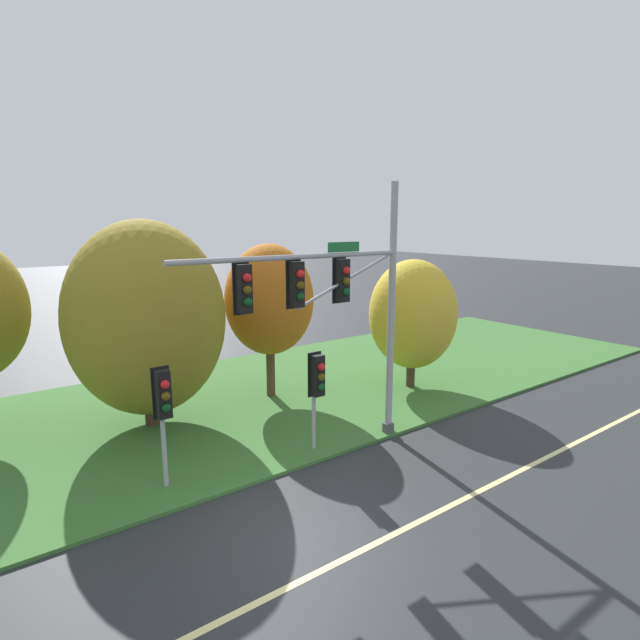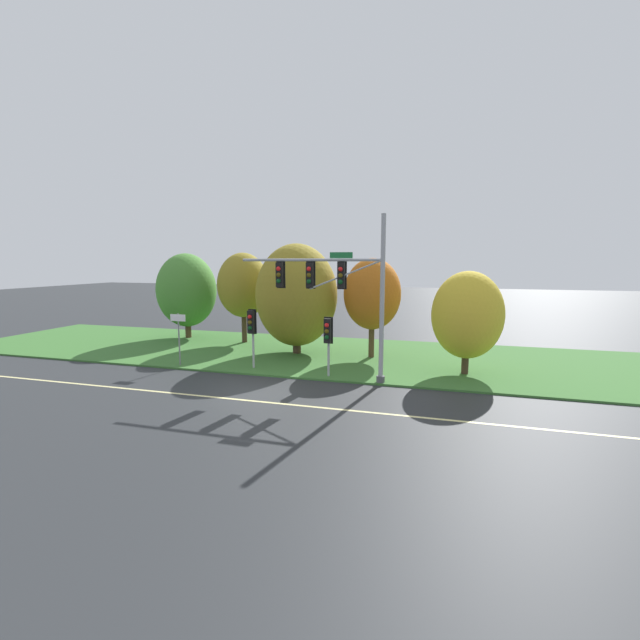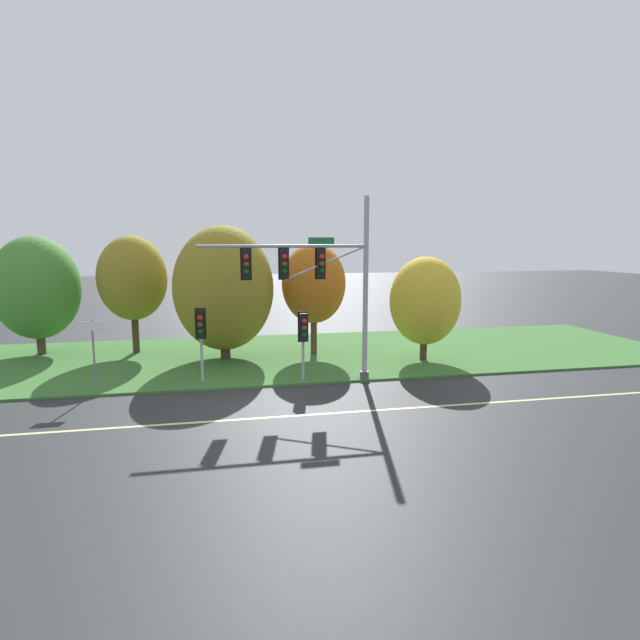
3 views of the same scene
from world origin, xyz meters
name	(u,v)px [view 3 (image 3 of 3)]	position (x,y,z in m)	size (l,w,h in m)	color
ground_plane	(248,408)	(0.00, 0.00, 0.00)	(160.00, 160.00, 0.00)	#282B2D
lane_stripe	(250,419)	(0.00, -1.20, 0.00)	(36.00, 0.16, 0.01)	beige
grass_verge	(240,357)	(0.00, 8.25, 0.05)	(48.00, 11.50, 0.10)	#386B2D
traffic_signal_mast	(317,275)	(3.15, 2.78, 4.69)	(7.26, 0.49, 7.91)	#9EA0A5
pedestrian_signal_near_kerb	(201,329)	(-1.77, 3.52, 2.44)	(0.46, 0.55, 3.21)	#9EA0A5
pedestrian_signal_further_along	(304,331)	(2.58, 3.02, 2.27)	(0.46, 0.55, 3.01)	#9EA0A5
route_sign_post	(93,345)	(-5.98, 3.09, 1.98)	(0.92, 0.08, 2.90)	slate
tree_nearest_road	(36,288)	(-10.49, 10.87, 3.68)	(4.38, 4.38, 6.32)	#4C3823
tree_left_of_mast	(132,278)	(-5.53, 10.28, 4.15)	(3.62, 3.62, 6.34)	#423021
tree_behind_signpost	(224,288)	(-0.74, 7.90, 3.75)	(5.08, 5.08, 6.83)	#423021
tree_mid_verge	(314,284)	(3.96, 8.04, 3.90)	(3.39, 3.39, 5.94)	#4C3823
tree_tall_centre	(425,301)	(9.22, 5.58, 3.14)	(3.56, 3.56, 5.27)	#423021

